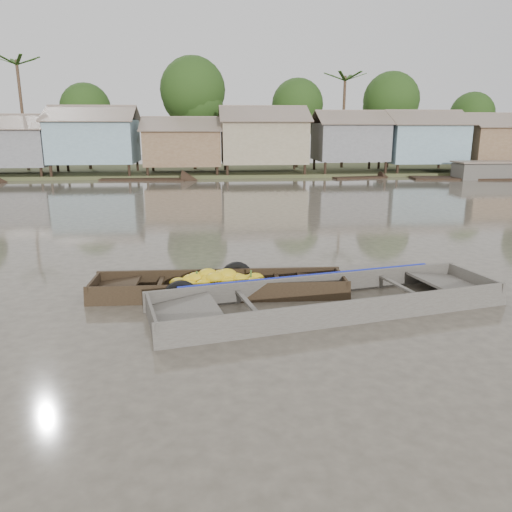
{
  "coord_description": "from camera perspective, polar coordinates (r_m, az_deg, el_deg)",
  "views": [
    {
      "loc": [
        -1.87,
        -10.74,
        3.85
      ],
      "look_at": [
        -0.77,
        0.88,
        0.8
      ],
      "focal_mm": 35.0,
      "sensor_mm": 36.0,
      "label": 1
    }
  ],
  "objects": [
    {
      "name": "distant_boats",
      "position": [
        38.4,
        19.12,
        8.42
      ],
      "size": [
        47.8,
        15.76,
        1.38
      ],
      "color": "black",
      "rests_on": "ground"
    },
    {
      "name": "viewer_boat",
      "position": [
        11.02,
        8.33,
        -5.6
      ],
      "size": [
        7.99,
        3.61,
        0.62
      ],
      "rotation": [
        0.0,
        0.0,
        0.21
      ],
      "color": "#423D38",
      "rests_on": "ground"
    },
    {
      "name": "riverbank",
      "position": [
        42.89,
        1.18,
        13.62
      ],
      "size": [
        120.0,
        12.47,
        10.22
      ],
      "color": "#384723",
      "rests_on": "ground"
    },
    {
      "name": "banana_boat",
      "position": [
        11.82,
        -4.6,
        -3.49
      ],
      "size": [
        6.0,
        1.62,
        0.85
      ],
      "rotation": [
        0.0,
        0.0,
        -0.03
      ],
      "color": "black",
      "rests_on": "ground"
    },
    {
      "name": "ground",
      "position": [
        11.56,
        4.23,
        -4.85
      ],
      "size": [
        120.0,
        120.0,
        0.0
      ],
      "primitive_type": "plane",
      "color": "#474136",
      "rests_on": "ground"
    }
  ]
}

